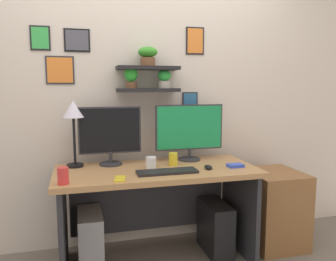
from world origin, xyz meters
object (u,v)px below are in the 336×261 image
at_px(cell_phone, 120,179).
at_px(water_cup, 63,176).
at_px(pen_cup, 173,159).
at_px(computer_tower_right, 215,227).
at_px(computer_mouse, 208,167).
at_px(desk_lamp, 73,115).
at_px(monitor_right, 189,130).
at_px(computer_tower_left, 91,239).
at_px(scissors_tray, 235,166).
at_px(desk, 156,193).
at_px(keyboard, 167,172).
at_px(coffee_mug, 151,163).
at_px(drawer_cabinet, 274,208).
at_px(monitor_left, 110,134).

relative_size(cell_phone, water_cup, 1.27).
xyz_separation_m(pen_cup, computer_tower_right, (0.35, -0.04, -0.59)).
xyz_separation_m(computer_mouse, desk_lamp, (-0.97, 0.34, 0.39)).
height_order(monitor_right, computer_mouse, monitor_right).
bearing_deg(cell_phone, computer_mouse, 20.58).
bearing_deg(desk_lamp, computer_tower_right, -9.94).
distance_m(computer_tower_left, computer_tower_right, 1.01).
height_order(pen_cup, scissors_tray, pen_cup).
height_order(desk, keyboard, keyboard).
distance_m(desk_lamp, coffee_mug, 0.70).
relative_size(desk_lamp, coffee_mug, 5.72).
relative_size(desk_lamp, scissors_tray, 4.29).
xyz_separation_m(cell_phone, pen_cup, (0.46, 0.30, 0.05)).
bearing_deg(cell_phone, desk_lamp, 133.80).
xyz_separation_m(monitor_right, computer_tower_right, (0.17, -0.19, -0.80)).
xyz_separation_m(cell_phone, scissors_tray, (0.91, 0.12, 0.01)).
distance_m(coffee_mug, drawer_cabinet, 1.18).
bearing_deg(monitor_right, coffee_mug, -150.89).
bearing_deg(cell_phone, water_cup, -167.00).
distance_m(coffee_mug, scissors_tray, 0.65).
bearing_deg(desk_lamp, computer_tower_left, -59.28).
distance_m(keyboard, desk_lamp, 0.84).
height_order(pen_cup, computer_tower_left, pen_cup).
relative_size(keyboard, computer_tower_left, 1.03).
relative_size(monitor_right, pen_cup, 5.81).
bearing_deg(desk_lamp, water_cup, -98.76).
xyz_separation_m(monitor_left, water_cup, (-0.35, -0.47, -0.19)).
distance_m(water_cup, computer_tower_left, 0.69).
relative_size(keyboard, computer_tower_right, 1.05).
bearing_deg(monitor_right, computer_tower_left, -169.33).
relative_size(desk, computer_tower_left, 3.57).
distance_m(desk, drawer_cabinet, 1.06).
bearing_deg(drawer_cabinet, computer_mouse, -167.41).
relative_size(computer_mouse, cell_phone, 0.64).
xyz_separation_m(desk_lamp, cell_phone, (0.29, -0.45, -0.40)).
xyz_separation_m(desk, water_cup, (-0.68, -0.30, 0.27)).
bearing_deg(monitor_left, coffee_mug, -36.22).
height_order(computer_mouse, computer_tower_left, computer_mouse).
bearing_deg(drawer_cabinet, pen_cup, 177.50).
bearing_deg(desk_lamp, pen_cup, -11.26).
bearing_deg(desk, computer_tower_right, -3.22).
distance_m(monitor_right, computer_mouse, 0.42).
distance_m(desk_lamp, cell_phone, 0.67).
bearing_deg(desk_lamp, coffee_mug, -20.58).
bearing_deg(scissors_tray, keyboard, -175.98).
relative_size(scissors_tray, computer_tower_right, 0.29).
xyz_separation_m(cell_phone, coffee_mug, (0.27, 0.24, 0.04)).
xyz_separation_m(coffee_mug, water_cup, (-0.63, -0.26, 0.01)).
distance_m(monitor_left, computer_tower_left, 0.82).
height_order(monitor_right, water_cup, monitor_right).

